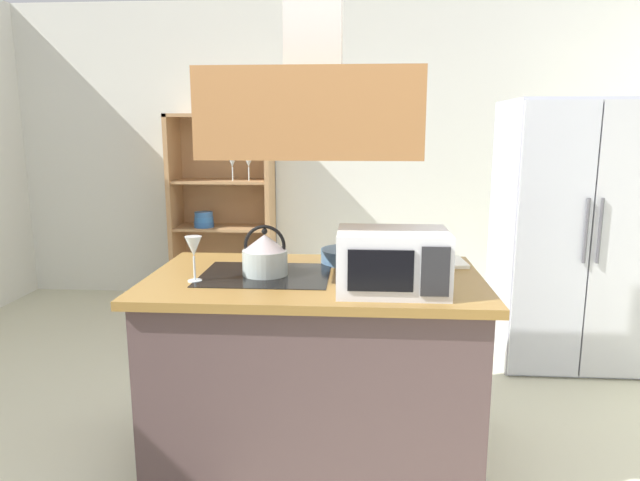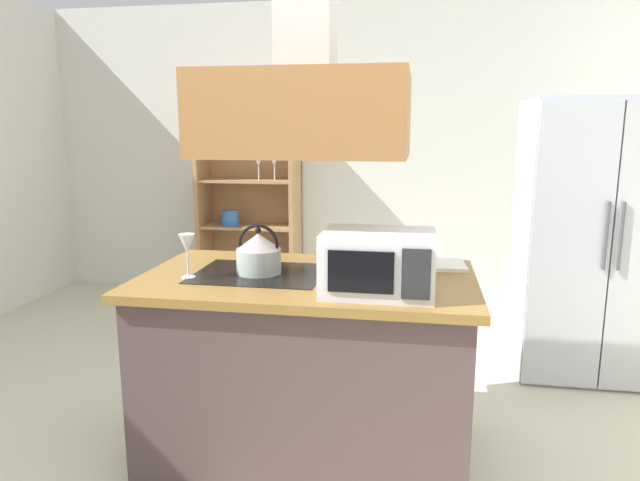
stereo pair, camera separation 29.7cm
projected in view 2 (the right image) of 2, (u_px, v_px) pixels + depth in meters
name	position (u px, v px, depth m)	size (l,w,h in m)	color
ground_plane	(286.00, 476.00, 2.63)	(7.80, 7.80, 0.00)	beige
wall_back	(359.00, 154.00, 5.27)	(6.00, 0.12, 2.70)	silver
kitchen_island	(308.00, 365.00, 2.74)	(1.55, 0.92, 0.90)	#4D3B3A
range_hood	(306.00, 89.00, 2.49)	(0.90, 0.70, 1.25)	#9F6939
refrigerator	(592.00, 239.00, 3.66)	(0.90, 0.77, 1.76)	#AFB3C2
dish_cabinet	(250.00, 218.00, 5.33)	(0.92, 0.40, 1.70)	#B08152
kettle	(259.00, 253.00, 2.68)	(0.21, 0.21, 0.24)	#B0BEB9
cutting_board	(430.00, 264.00, 2.84)	(0.34, 0.24, 0.02)	white
microwave	(378.00, 263.00, 2.35)	(0.46, 0.35, 0.26)	silver
wine_glass_on_counter	(187.00, 246.00, 2.59)	(0.08, 0.08, 0.21)	silver
fruit_bowl	(347.00, 255.00, 2.90)	(0.28, 0.28, 0.13)	#4C7299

